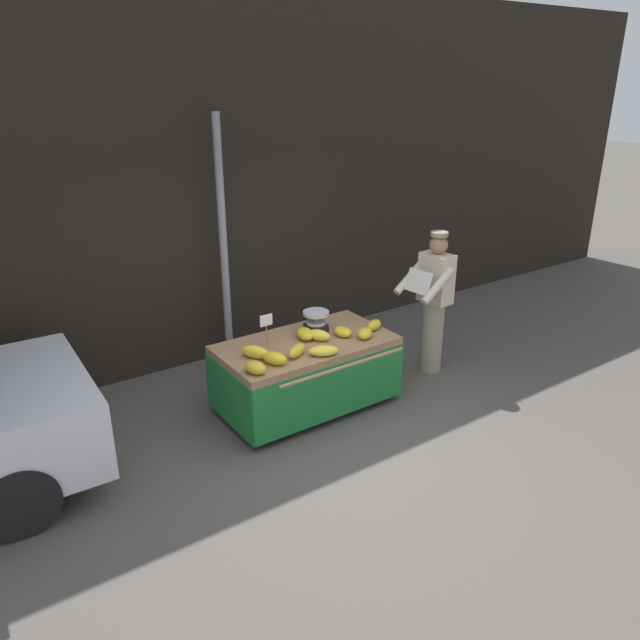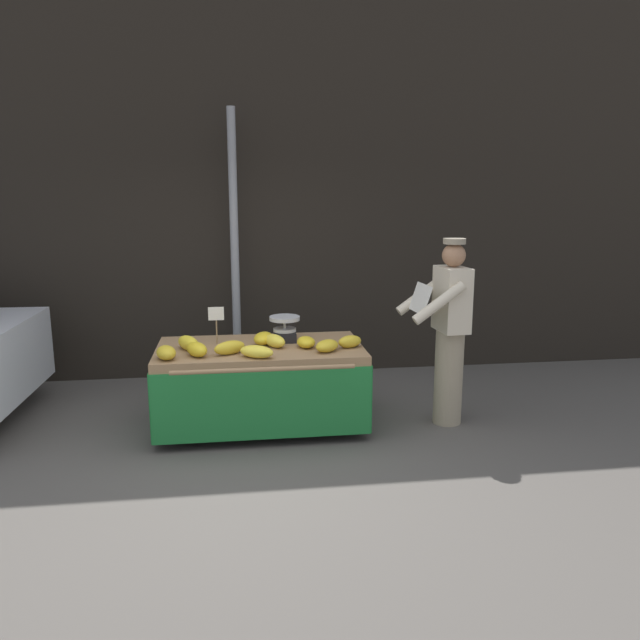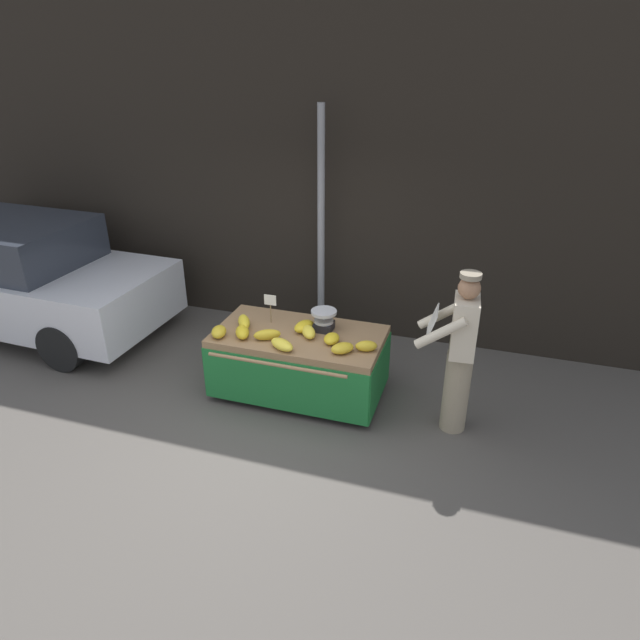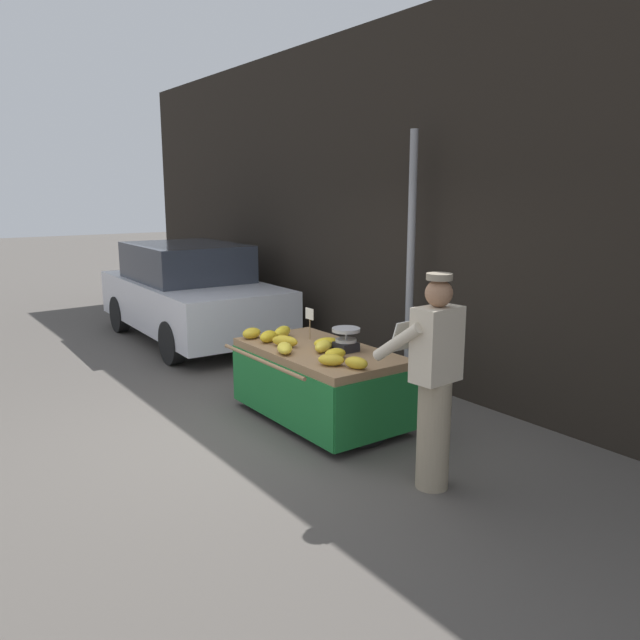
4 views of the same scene
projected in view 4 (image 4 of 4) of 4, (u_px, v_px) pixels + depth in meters
ground_plane at (232, 434)px, 6.07m from camera, size 60.00×60.00×0.00m
back_wall at (439, 204)px, 7.18m from camera, size 16.00×0.24×4.34m
street_pole at (411, 265)px, 7.10m from camera, size 0.09×0.09×2.98m
banana_cart at (319, 368)px, 6.32m from camera, size 1.85×1.19×0.76m
weighing_scale at (346, 340)px, 6.16m from camera, size 0.28×0.28×0.23m
price_sign at (310, 317)px, 6.62m from camera, size 0.14×0.01×0.34m
banana_bunch_0 at (285, 348)px, 6.08m from camera, size 0.33×0.27×0.11m
banana_bunch_1 at (252, 333)px, 6.70m from camera, size 0.22×0.27×0.12m
banana_bunch_2 at (285, 341)px, 6.34m from camera, size 0.31×0.24×0.12m
banana_bunch_3 at (327, 343)px, 6.28m from camera, size 0.24×0.31×0.11m
banana_bunch_4 at (323, 346)px, 6.14m from camera, size 0.25×0.29×0.11m
banana_bunch_5 at (335, 354)px, 5.89m from camera, size 0.18×0.23×0.10m
banana_bunch_6 at (356, 363)px, 5.55m from camera, size 0.25×0.19×0.11m
banana_bunch_7 at (282, 332)px, 6.74m from camera, size 0.26×0.32×0.13m
banana_bunch_8 at (331, 360)px, 5.66m from camera, size 0.28×0.28×0.11m
banana_bunch_9 at (268, 336)px, 6.54m from camera, size 0.25×0.29×0.12m
vendor_person at (434, 381)px, 4.82m from camera, size 0.60×0.54×1.71m
parked_car at (190, 293)px, 9.82m from camera, size 3.95×1.84×1.51m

